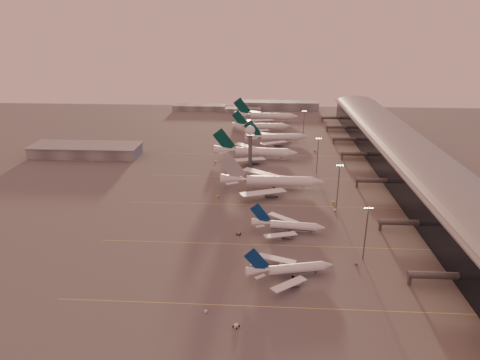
{
  "coord_description": "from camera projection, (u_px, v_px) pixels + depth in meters",
  "views": [
    {
      "loc": [
        14.91,
        -162.81,
        96.14
      ],
      "look_at": [
        0.89,
        71.27,
        8.5
      ],
      "focal_mm": 32.0,
      "sensor_mm": 36.0,
      "label": 1
    }
  ],
  "objects": [
    {
      "name": "gsv_truck_d",
      "position": [
        216.0,
        160.0,
        309.84
      ],
      "size": [
        3.9,
        5.77,
        2.2
      ],
      "color": "silver",
      "rests_on": "ground"
    },
    {
      "name": "mast_a",
      "position": [
        366.0,
        231.0,
        178.67
      ],
      "size": [
        3.6,
        0.56,
        25.0
      ],
      "color": "#54565B",
      "rests_on": "ground"
    },
    {
      "name": "gsv_truck_c",
      "position": [
        218.0,
        195.0,
        247.74
      ],
      "size": [
        5.98,
        5.29,
        2.39
      ],
      "color": "yellow",
      "rests_on": "ground"
    },
    {
      "name": "gsv_truck_b",
      "position": [
        336.0,
        209.0,
        229.48
      ],
      "size": [
        6.16,
        3.54,
        2.35
      ],
      "color": "silver",
      "rests_on": "ground"
    },
    {
      "name": "greentail_a",
      "position": [
        256.0,
        154.0,
        314.94
      ],
      "size": [
        62.55,
        50.42,
        22.71
      ],
      "color": "white",
      "rests_on": "ground"
    },
    {
      "name": "taxiway_markings",
      "position": [
        291.0,
        205.0,
        237.41
      ],
      "size": [
        180.0,
        185.25,
        0.02
      ],
      "color": "#E8DE52",
      "rests_on": "ground"
    },
    {
      "name": "ground",
      "position": [
        228.0,
        255.0,
        186.73
      ],
      "size": [
        700.0,
        700.0,
        0.0
      ],
      "primitive_type": "plane",
      "color": "#585555",
      "rests_on": "ground"
    },
    {
      "name": "hangar",
      "position": [
        86.0,
        150.0,
        322.84
      ],
      "size": [
        82.0,
        27.0,
        8.5
      ],
      "color": "slate",
      "rests_on": "ground"
    },
    {
      "name": "narrowbody_mid",
      "position": [
        288.0,
        227.0,
        206.28
      ],
      "size": [
        36.21,
        28.79,
        14.15
      ],
      "color": "white",
      "rests_on": "ground"
    },
    {
      "name": "widebody_white",
      "position": [
        272.0,
        183.0,
        258.27
      ],
      "size": [
        63.26,
        50.71,
        22.26
      ],
      "color": "white",
      "rests_on": "ground"
    },
    {
      "name": "gsv_catering_a",
      "position": [
        357.0,
        261.0,
        178.41
      ],
      "size": [
        4.86,
        2.7,
        3.8
      ],
      "color": "#5A5D5F",
      "rests_on": "ground"
    },
    {
      "name": "distant_horizon",
      "position": [
        255.0,
        106.0,
        489.24
      ],
      "size": [
        165.0,
        37.5,
        9.0
      ],
      "color": "slate",
      "rests_on": "ground"
    },
    {
      "name": "greentail_d",
      "position": [
        266.0,
        117.0,
        432.84
      ],
      "size": [
        65.68,
        52.92,
        23.84
      ],
      "color": "white",
      "rests_on": "ground"
    },
    {
      "name": "gsv_tug_mid",
      "position": [
        239.0,
        234.0,
        204.05
      ],
      "size": [
        4.67,
        3.9,
        1.15
      ],
      "color": "#5A5D5F",
      "rests_on": "ground"
    },
    {
      "name": "mast_c",
      "position": [
        318.0,
        154.0,
        281.97
      ],
      "size": [
        3.6,
        0.56,
        25.0
      ],
      "color": "#54565B",
      "rests_on": "ground"
    },
    {
      "name": "mast_d",
      "position": [
        304.0,
        123.0,
        366.24
      ],
      "size": [
        3.6,
        0.56,
        25.0
      ],
      "color": "#54565B",
      "rests_on": "ground"
    },
    {
      "name": "gsv_catering_b",
      "position": [
        334.0,
        200.0,
        239.2
      ],
      "size": [
        5.44,
        3.56,
        4.11
      ],
      "color": "yellow",
      "rests_on": "ground"
    },
    {
      "name": "greentail_c",
      "position": [
        262.0,
        127.0,
        395.02
      ],
      "size": [
        53.65,
        43.25,
        19.48
      ],
      "color": "white",
      "rests_on": "ground"
    },
    {
      "name": "terminal",
      "position": [
        406.0,
        160.0,
        279.94
      ],
      "size": [
        57.0,
        362.0,
        23.04
      ],
      "color": "black",
      "rests_on": "ground"
    },
    {
      "name": "narrowbody_near",
      "position": [
        290.0,
        270.0,
        170.11
      ],
      "size": [
        36.01,
        28.42,
        14.27
      ],
      "color": "white",
      "rests_on": "ground"
    },
    {
      "name": "radar_tower",
      "position": [
        250.0,
        138.0,
        291.32
      ],
      "size": [
        6.4,
        6.4,
        31.1
      ],
      "color": "#54565B",
      "rests_on": "ground"
    },
    {
      "name": "mast_b",
      "position": [
        338.0,
        184.0,
        230.27
      ],
      "size": [
        3.6,
        0.56,
        25.0
      ],
      "color": "#54565B",
      "rests_on": "ground"
    },
    {
      "name": "gsv_tug_near",
      "position": [
        236.0,
        326.0,
        142.5
      ],
      "size": [
        4.12,
        4.65,
        1.14
      ],
      "color": "silver",
      "rests_on": "ground"
    },
    {
      "name": "gsv_truck_a",
      "position": [
        207.0,
        310.0,
        149.68
      ],
      "size": [
        5.17,
        4.26,
        2.02
      ],
      "color": "silver",
      "rests_on": "ground"
    },
    {
      "name": "gsv_tug_far",
      "position": [
        270.0,
        173.0,
        286.26
      ],
      "size": [
        2.56,
        3.49,
        0.9
      ],
      "color": "silver",
      "rests_on": "ground"
    },
    {
      "name": "greentail_b",
      "position": [
        277.0,
        139.0,
        357.63
      ],
      "size": [
        54.24,
        43.53,
        19.76
      ],
      "color": "white",
      "rests_on": "ground"
    },
    {
      "name": "gsv_tug_hangar",
      "position": [
        315.0,
        151.0,
        334.71
      ],
      "size": [
        3.93,
        3.27,
        0.97
      ],
      "color": "yellow",
      "rests_on": "ground"
    }
  ]
}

